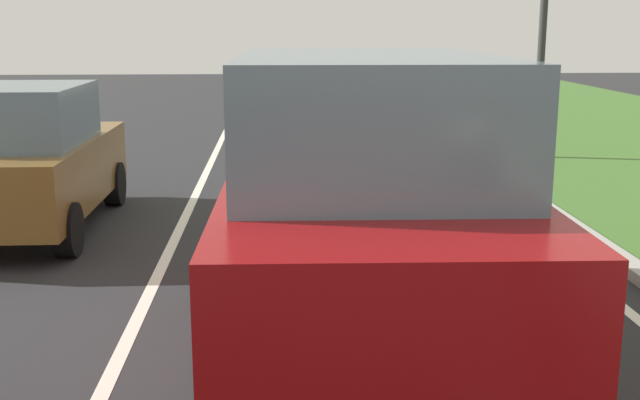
# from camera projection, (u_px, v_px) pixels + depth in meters

# --- Properties ---
(ground_plane) EXTENTS (60.00, 60.00, 0.00)m
(ground_plane) POSITION_uv_depth(u_px,v_px,m) (239.00, 213.00, 10.54)
(ground_plane) COLOR #262628
(lane_line_center) EXTENTS (0.12, 32.00, 0.01)m
(lane_line_center) POSITION_uv_depth(u_px,v_px,m) (187.00, 213.00, 10.50)
(lane_line_center) COLOR silver
(lane_line_center) RESTS_ON ground
(lane_line_right_edge) EXTENTS (0.12, 32.00, 0.01)m
(lane_line_right_edge) POSITION_uv_depth(u_px,v_px,m) (503.00, 209.00, 10.73)
(lane_line_right_edge) COLOR silver
(lane_line_right_edge) RESTS_ON ground
(curb_right) EXTENTS (0.24, 48.00, 0.12)m
(curb_right) POSITION_uv_depth(u_px,v_px,m) (539.00, 205.00, 10.74)
(curb_right) COLOR #9E9B93
(curb_right) RESTS_ON ground
(car_suv_ahead) EXTENTS (2.05, 4.54, 2.28)m
(car_suv_ahead) POSITION_uv_depth(u_px,v_px,m) (365.00, 213.00, 5.59)
(car_suv_ahead) COLOR maroon
(car_suv_ahead) RESTS_ON ground
(car_hatchback_far) EXTENTS (1.73, 3.70, 1.78)m
(car_hatchback_far) POSITION_uv_depth(u_px,v_px,m) (26.00, 159.00, 9.49)
(car_hatchback_far) COLOR brown
(car_hatchback_far) RESTS_ON ground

